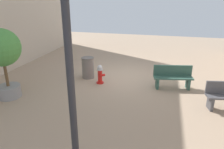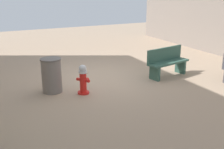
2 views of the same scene
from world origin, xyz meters
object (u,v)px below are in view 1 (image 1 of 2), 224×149
Objects in this scene: street_lamp at (69,57)px; trash_bin at (88,68)px; bench_near at (173,77)px; fire_hydrant at (100,74)px; planter_tree at (2,53)px.

street_lamp is 6.26m from trash_bin.
bench_near is 6.10m from street_lamp.
bench_near reaches higher than fire_hydrant.
trash_bin is (-2.19, -2.69, -1.23)m from planter_tree.
planter_tree is at bearing 22.22° from bench_near.
street_lamp is (1.99, 5.35, 2.16)m from bench_near.
fire_hydrant is at bearing -143.44° from planter_tree.
planter_tree is (6.00, 2.45, 1.23)m from bench_near.
fire_hydrant is 0.85× the size of trash_bin.
fire_hydrant is 0.51× the size of bench_near.
planter_tree is 0.60× the size of street_lamp.
street_lamp reaches higher than planter_tree.
planter_tree is 2.66× the size of trash_bin.
fire_hydrant is 5.65m from street_lamp.
bench_near is 0.38× the size of street_lamp.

